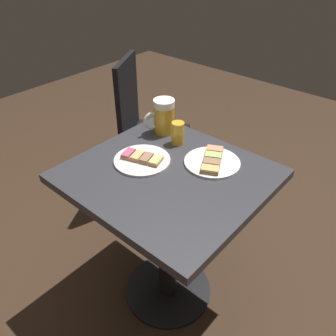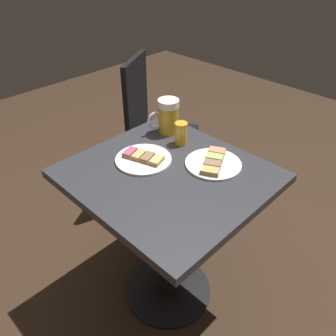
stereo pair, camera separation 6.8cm
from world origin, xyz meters
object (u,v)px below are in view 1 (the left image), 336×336
cafe_chair (144,126)px  beer_mug (163,116)px  plate_far (212,161)px  plate_near (142,159)px  beer_glass_small (178,133)px

cafe_chair → beer_mug: bearing=26.6°
beer_mug → plate_far: bearing=168.6°
plate_near → beer_glass_small: bearing=-95.2°
plate_near → cafe_chair: bearing=-45.7°
beer_glass_small → cafe_chair: bearing=-30.5°
plate_far → beer_glass_small: (0.21, -0.03, 0.04)m
plate_near → cafe_chair: cafe_chair is taller
plate_near → cafe_chair: size_ratio=0.25×
plate_near → cafe_chair: 0.76m
plate_far → beer_glass_small: size_ratio=2.24×
cafe_chair → beer_glass_small: bearing=30.0°
plate_near → beer_mug: beer_mug is taller
plate_far → beer_mug: size_ratio=1.42×
plate_near → plate_far: same height
cafe_chair → plate_far: bearing=35.7°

